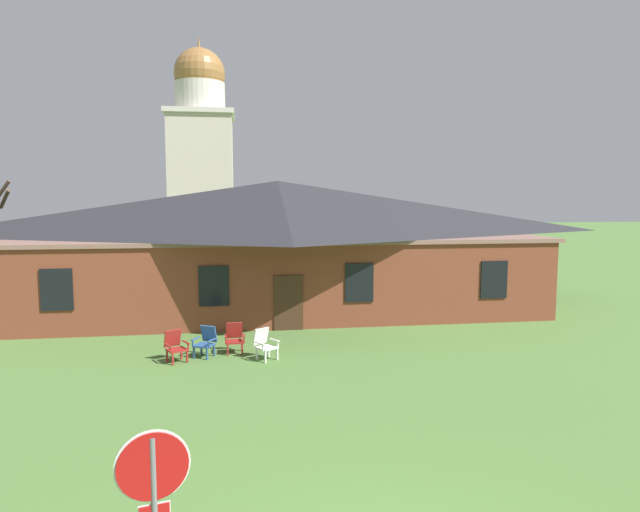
% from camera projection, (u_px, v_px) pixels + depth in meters
% --- Properties ---
extents(brick_building, '(22.80, 10.40, 5.78)m').
position_uv_depth(brick_building, '(278.00, 242.00, 25.34)').
color(brick_building, brown).
rests_on(brick_building, ground).
extents(dome_tower, '(5.18, 5.18, 17.32)m').
position_uv_depth(dome_tower, '(201.00, 161.00, 42.55)').
color(dome_tower, beige).
rests_on(dome_tower, ground).
extents(stop_sign, '(0.79, 0.22, 2.51)m').
position_uv_depth(stop_sign, '(154.00, 496.00, 5.91)').
color(stop_sign, slate).
rests_on(stop_sign, ground).
extents(lawn_chair_by_porch, '(0.82, 0.86, 0.96)m').
position_uv_depth(lawn_chair_by_porch, '(175.00, 345.00, 16.71)').
color(lawn_chair_by_porch, maroon).
rests_on(lawn_chair_by_porch, ground).
extents(lawn_chair_near_door, '(0.82, 0.85, 0.96)m').
position_uv_depth(lawn_chair_near_door, '(206.00, 341.00, 17.24)').
color(lawn_chair_near_door, '#2D5693').
rests_on(lawn_chair_near_door, ground).
extents(lawn_chair_left_end, '(0.66, 0.69, 0.96)m').
position_uv_depth(lawn_chair_left_end, '(235.00, 337.00, 17.68)').
color(lawn_chair_left_end, maroon).
rests_on(lawn_chair_left_end, ground).
extents(lawn_chair_middle, '(0.85, 0.87, 0.96)m').
position_uv_depth(lawn_chair_middle, '(265.00, 343.00, 16.94)').
color(lawn_chair_middle, silver).
rests_on(lawn_chair_middle, ground).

